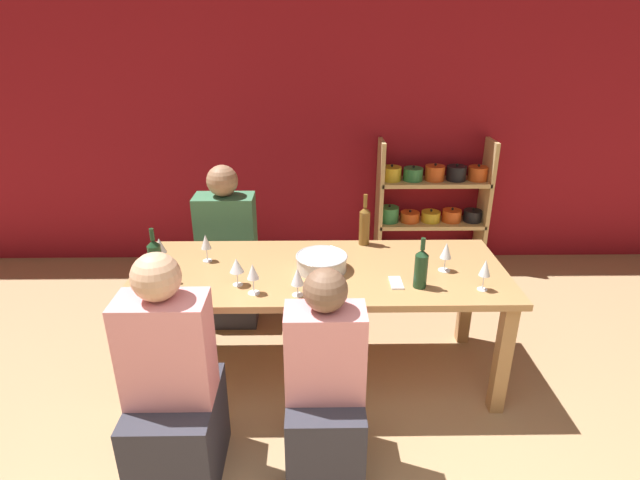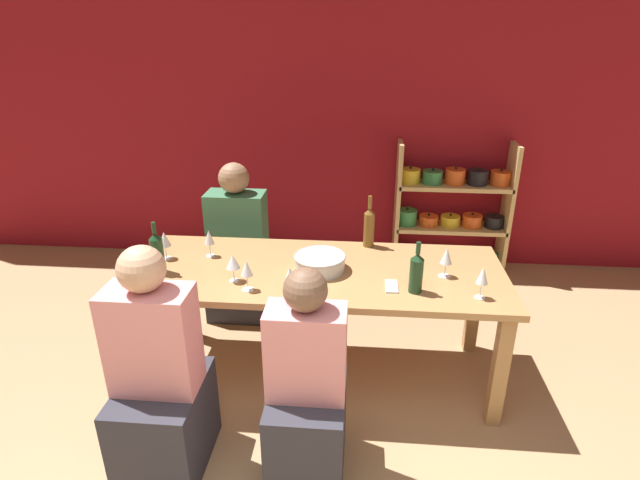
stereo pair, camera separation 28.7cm
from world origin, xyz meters
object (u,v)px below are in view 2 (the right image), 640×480
object	(u,v)px
dining_table	(319,283)
wine_glass_empty_b	(164,240)
wine_glass_red_b	(233,262)
wine_bottle_amber	(157,252)
wine_glass_white_b	(209,238)
person_near_a	(307,401)
wine_glass_red_a	(290,276)
wine_glass_red_c	(446,257)
wine_glass_white_a	(247,269)
wine_bottle_green	(369,227)
wine_bottle_dark	(416,272)
cell_phone	(392,286)
mixing_bowl	(320,262)
wine_glass_empty_a	(483,276)
person_near_b	(160,390)
person_far_a	(239,258)
shelf_unit	(450,219)

from	to	relation	value
dining_table	wine_glass_empty_b	bearing A→B (deg)	176.11
dining_table	wine_glass_red_b	world-z (taller)	wine_glass_red_b
dining_table	wine_bottle_amber	size ratio (longest dim) A/B	7.03
wine_glass_white_b	person_near_a	bearing A→B (deg)	-51.40
wine_glass_red_a	wine_glass_red_c	world-z (taller)	wine_glass_red_c
wine_glass_red_c	wine_glass_white_b	distance (m)	1.46
wine_bottle_amber	wine_glass_white_a	xyz separation A→B (m)	(0.58, -0.17, -0.00)
wine_bottle_green	wine_bottle_dark	xyz separation A→B (m)	(0.26, -0.61, -0.02)
wine_bottle_amber	cell_phone	world-z (taller)	wine_bottle_amber
wine_glass_white_a	wine_glass_red_c	xyz separation A→B (m)	(1.12, 0.26, -0.00)
wine_glass_red_b	wine_glass_white_b	xyz separation A→B (m)	(-0.23, 0.32, 0.01)
wine_bottle_green	wine_glass_white_a	size ratio (longest dim) A/B	1.96
mixing_bowl	wine_glass_empty_a	size ratio (longest dim) A/B	1.68
cell_phone	person_near_a	world-z (taller)	person_near_a
wine_bottle_dark	wine_glass_red_c	world-z (taller)	wine_bottle_dark
wine_glass_empty_a	person_near_b	xyz separation A→B (m)	(-1.62, -0.52, -0.44)
mixing_bowl	person_far_a	world-z (taller)	person_far_a
wine_glass_red_b	wine_bottle_dark	bearing A→B (deg)	-2.00
wine_glass_red_c	person_near_b	distance (m)	1.71
wine_glass_red_b	person_near_b	distance (m)	0.78
wine_glass_red_b	wine_glass_red_c	world-z (taller)	wine_glass_red_c
wine_bottle_green	wine_glass_red_a	size ratio (longest dim) A/B	2.14
dining_table	person_far_a	xyz separation A→B (m)	(-0.70, 0.79, -0.23)
wine_glass_red_b	wine_glass_white_a	bearing A→B (deg)	-43.76
mixing_bowl	wine_glass_empty_a	distance (m)	0.94
person_near_b	wine_glass_red_b	bearing A→B (deg)	67.61
wine_bottle_green	dining_table	bearing A→B (deg)	-128.43
mixing_bowl	wine_glass_empty_a	world-z (taller)	wine_glass_empty_a
dining_table	wine_glass_red_a	distance (m)	0.40
shelf_unit	wine_glass_empty_a	size ratio (longest dim) A/B	6.46
dining_table	wine_bottle_dark	size ratio (longest dim) A/B	7.53
wine_glass_empty_b	wine_glass_red_b	bearing A→B (deg)	-27.46
wine_bottle_dark	wine_glass_white_b	distance (m)	1.31
shelf_unit	person_near_b	distance (m)	3.03
dining_table	person_near_b	xyz separation A→B (m)	(-0.72, -0.79, -0.22)
mixing_bowl	wine_glass_white_b	xyz separation A→B (m)	(-0.72, 0.13, 0.07)
wine_glass_red_b	wine_glass_red_c	bearing A→B (deg)	7.73
wine_glass_white_a	wine_glass_white_b	distance (m)	0.54
mixing_bowl	wine_glass_white_a	xyz separation A→B (m)	(-0.38, -0.29, 0.07)
wine_bottle_amber	wine_glass_empty_b	xyz separation A→B (m)	(-0.03, 0.19, 0.00)
wine_bottle_green	person_near_b	distance (m)	1.62
mixing_bowl	wine_bottle_amber	bearing A→B (deg)	-173.12
wine_glass_red_c	person_near_b	xyz separation A→B (m)	(-1.47, -0.77, -0.44)
person_near_b	wine_bottle_green	bearing A→B (deg)	48.99
wine_glass_red_b	person_near_b	size ratio (longest dim) A/B	0.13
wine_glass_white_a	person_near_a	bearing A→B (deg)	-51.51
person_far_a	person_near_b	world-z (taller)	person_near_b
wine_bottle_amber	wine_glass_red_a	size ratio (longest dim) A/B	1.95
mixing_bowl	wine_glass_red_b	world-z (taller)	wine_glass_red_b
shelf_unit	mixing_bowl	xyz separation A→B (m)	(-1.05, -1.67, 0.31)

